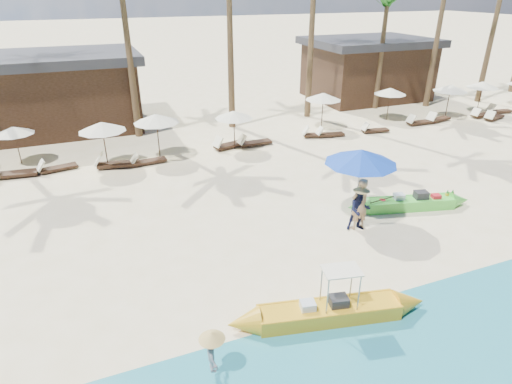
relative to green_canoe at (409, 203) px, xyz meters
name	(u,v)px	position (x,y,z in m)	size (l,w,h in m)	color
ground	(311,255)	(-4.96, -1.44, -0.23)	(240.00, 240.00, 0.00)	beige
wet_sand_strip	(421,377)	(-4.96, -6.44, -0.23)	(240.00, 4.50, 0.01)	tan
green_canoe	(409,203)	(0.00, 0.00, 0.00)	(5.31, 1.64, 0.69)	#4BC93D
yellow_canoe	(329,312)	(-5.93, -4.14, 0.01)	(5.72, 1.54, 1.50)	gold
tourist	(360,204)	(-2.66, -0.51, 0.71)	(0.69, 0.45, 1.89)	tan
vendor_green	(359,210)	(-2.71, -0.60, 0.54)	(0.75, 0.59, 1.55)	#121634
vendor_yellow	(213,354)	(-9.14, -4.75, 0.42)	(0.61, 0.35, 0.94)	gray
blue_umbrella	(361,157)	(-2.39, 0.06, 2.20)	(2.50, 2.50, 2.69)	#99999E
resort_parasol_3	(13,130)	(-14.14, 10.56, 1.42)	(1.78, 1.78, 1.83)	#3A2317
lounger_3_right	(11,173)	(-14.40, 8.89, -0.01)	(2.03, 0.80, 0.67)	#3A2317
resort_parasol_4	(102,127)	(-10.33, 8.59, 1.73)	(2.11, 2.11, 2.18)	#3A2317
lounger_4_left	(55,167)	(-12.59, 8.94, -0.04)	(1.75, 0.84, 0.57)	#3A2317
lounger_4_right	(115,163)	(-10.01, 8.38, -0.01)	(2.05, 0.93, 0.67)	#3A2317
resort_parasol_5	(156,118)	(-7.85, 8.84, 1.79)	(2.17, 2.17, 2.24)	#3A2317
lounger_5_left	(147,161)	(-8.57, 8.26, -0.04)	(1.69, 0.64, 0.56)	#3A2317
resort_parasol_6	(234,115)	(-3.97, 8.78, 1.59)	(1.96, 1.96, 2.02)	#3A2317
lounger_6_left	(229,144)	(-4.23, 8.97, -0.01)	(2.02, 1.05, 0.66)	#3A2317
lounger_6_right	(253,142)	(-2.92, 8.83, -0.02)	(1.87, 0.67, 0.63)	#3A2317
resort_parasol_7	(323,96)	(1.98, 10.20, 1.70)	(2.07, 2.07, 2.14)	#3A2317
lounger_7_left	(316,134)	(0.88, 8.87, -0.04)	(1.80, 1.02, 0.58)	#3A2317
lounger_7_right	(329,134)	(1.58, 8.67, -0.05)	(1.67, 0.72, 0.55)	#3A2317
resort_parasol_8	(390,91)	(6.79, 10.31, 1.59)	(1.96, 1.96, 2.02)	#3A2317
lounger_8_left	(374,130)	(4.41, 8.39, -0.05)	(1.68, 0.73, 0.55)	#3A2317
resort_parasol_9	(451,88)	(10.50, 9.20, 1.72)	(2.10, 2.10, 2.16)	#3A2317
lounger_9_left	(419,122)	(7.91, 8.68, -0.03)	(1.78, 0.58, 0.60)	#3A2317
lounger_9_right	(437,119)	(9.43, 8.76, -0.03)	(1.89, 0.89, 0.62)	#3A2317
resort_parasol_10	(483,85)	(13.45, 9.45, 1.65)	(2.02, 2.02, 2.08)	#3A2317
lounger_10_left	(494,117)	(13.07, 7.77, -0.03)	(1.83, 1.02, 0.60)	#3A2317
lounger_10_right	(481,114)	(12.83, 8.52, -0.03)	(1.78, 0.71, 0.59)	#3A2317
lounger_11_left	(498,110)	(14.67, 8.83, -0.03)	(1.81, 0.84, 0.59)	#3A2317
pavilion_west	(44,92)	(-12.96, 16.06, 1.96)	(10.80, 6.60, 4.30)	#3A2317
pavilion_east	(367,68)	(9.04, 16.06, 1.96)	(8.80, 6.60, 4.30)	#3A2317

